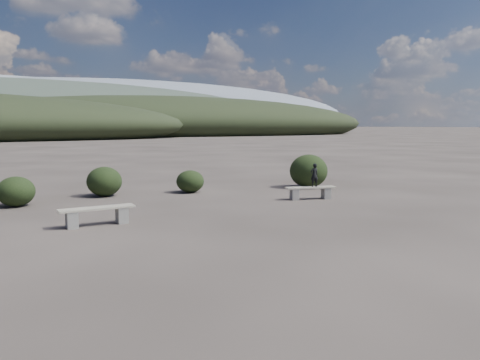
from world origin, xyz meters
TOP-DOWN VIEW (x-y plane):
  - ground at (0.00, 0.00)m, footprint 1200.00×1200.00m
  - bench_left at (-4.17, 4.41)m, footprint 1.97×0.50m
  - bench_right at (3.41, 5.43)m, footprint 1.84×0.81m
  - seated_person at (3.54, 5.40)m, footprint 0.32×0.22m
  - shrub_a at (-5.97, 8.62)m, footprint 1.19×1.19m
  - shrub_b at (-2.97, 9.56)m, footprint 1.28×1.28m
  - shrub_c at (0.23, 9.02)m, footprint 1.09×1.09m
  - shrub_d at (5.23, 8.10)m, footprint 1.60×1.60m
  - shrub_e at (6.87, 9.84)m, footprint 1.04×1.04m

SIDE VIEW (x-z plane):
  - ground at x=0.00m, z-range 0.00..0.00m
  - bench_right at x=3.41m, z-range 0.05..0.50m
  - bench_left at x=-4.17m, z-range 0.05..0.54m
  - shrub_e at x=6.87m, z-range 0.00..0.87m
  - shrub_c at x=0.23m, z-range 0.00..0.87m
  - shrub_a at x=-5.97m, z-range 0.00..0.98m
  - shrub_b at x=-2.97m, z-range 0.00..1.10m
  - shrub_d at x=5.23m, z-range 0.00..1.40m
  - seated_person at x=3.54m, z-range 0.45..1.28m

